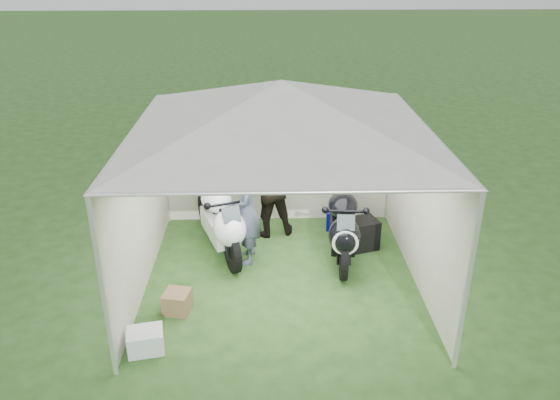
% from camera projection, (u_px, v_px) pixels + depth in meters
% --- Properties ---
extents(ground, '(80.00, 80.00, 0.00)m').
position_uv_depth(ground, '(281.00, 278.00, 8.26)').
color(ground, '#254819').
rests_on(ground, ground).
extents(canopy_tent, '(5.66, 5.66, 3.00)m').
position_uv_depth(canopy_tent, '(281.00, 111.00, 7.22)').
color(canopy_tent, silver).
rests_on(canopy_tent, ground).
extents(motorcycle_white, '(1.03, 2.12, 1.09)m').
position_uv_depth(motorcycle_white, '(220.00, 218.00, 8.75)').
color(motorcycle_white, black).
rests_on(motorcycle_white, ground).
extents(motorcycle_black, '(0.59, 2.14, 1.05)m').
position_uv_depth(motorcycle_black, '(343.00, 224.00, 8.59)').
color(motorcycle_black, black).
rests_on(motorcycle_black, ground).
extents(paddock_stand, '(0.48, 0.32, 0.34)m').
position_uv_depth(paddock_stand, '(339.00, 220.00, 9.65)').
color(paddock_stand, '#1010BB').
rests_on(paddock_stand, ground).
extents(person_dark_jacket, '(1.02, 0.88, 1.80)m').
position_uv_depth(person_dark_jacket, '(268.00, 185.00, 9.20)').
color(person_dark_jacket, black).
rests_on(person_dark_jacket, ground).
extents(person_blue_jacket, '(0.44, 0.65, 1.71)m').
position_uv_depth(person_blue_jacket, '(247.00, 211.00, 8.39)').
color(person_blue_jacket, slate).
rests_on(person_blue_jacket, ground).
extents(equipment_box, '(0.60, 0.54, 0.51)m').
position_uv_depth(equipment_box, '(361.00, 234.00, 9.00)').
color(equipment_box, black).
rests_on(equipment_box, ground).
extents(crate_0, '(0.49, 0.41, 0.29)m').
position_uv_depth(crate_0, '(146.00, 341.00, 6.71)').
color(crate_0, silver).
rests_on(crate_0, ground).
extents(crate_1, '(0.40, 0.40, 0.30)m').
position_uv_depth(crate_1, '(177.00, 302.00, 7.44)').
color(crate_1, brown).
rests_on(crate_1, ground).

